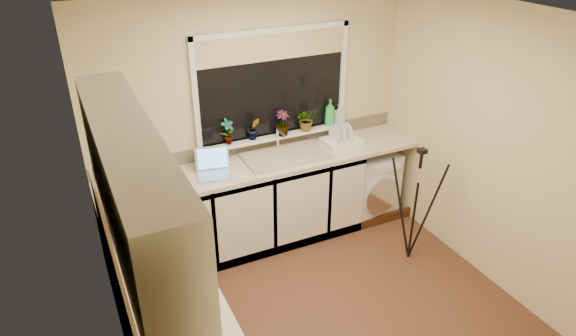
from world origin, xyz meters
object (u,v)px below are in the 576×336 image
(soap_bottle_clear, at_px, (339,114))
(cup_left, at_px, (179,328))
(dish_rack, at_px, (342,142))
(tripod, at_px, (415,206))
(steel_jar, at_px, (174,322))
(cup_back, at_px, (353,137))
(microwave, at_px, (142,204))
(soap_bottle_green, at_px, (330,112))
(laptop, at_px, (213,167))
(plant_a, at_px, (228,132))
(washing_machine, at_px, (368,183))
(kettle, at_px, (172,252))
(plant_b, at_px, (254,129))
(plant_c, at_px, (282,123))
(plant_d, at_px, (307,119))

(soap_bottle_clear, relative_size, cup_left, 1.80)
(dish_rack, distance_m, tripod, 1.01)
(steel_jar, height_order, cup_left, cup_left)
(cup_back, bearing_deg, microwave, -166.15)
(microwave, bearing_deg, soap_bottle_green, -65.68)
(laptop, distance_m, cup_left, 1.97)
(microwave, distance_m, plant_a, 1.24)
(soap_bottle_green, bearing_deg, washing_machine, -31.86)
(kettle, distance_m, tripod, 2.37)
(steel_jar, height_order, soap_bottle_green, soap_bottle_green)
(steel_jar, xyz_separation_m, microwave, (0.07, 1.23, 0.10))
(laptop, xyz_separation_m, tripod, (1.66, -0.87, -0.37))
(plant_b, relative_size, plant_c, 0.88)
(microwave, relative_size, plant_b, 2.36)
(dish_rack, relative_size, soap_bottle_green, 1.40)
(cup_back, bearing_deg, plant_a, 171.48)
(washing_machine, relative_size, soap_bottle_green, 2.71)
(kettle, bearing_deg, plant_a, 56.84)
(plant_b, height_order, soap_bottle_clear, plant_b)
(kettle, distance_m, plant_b, 1.81)
(microwave, height_order, plant_a, plant_a)
(plant_a, relative_size, soap_bottle_clear, 1.27)
(washing_machine, distance_m, plant_b, 1.48)
(washing_machine, relative_size, tripod, 0.63)
(tripod, bearing_deg, kettle, -161.97)
(microwave, distance_m, soap_bottle_green, 2.23)
(washing_machine, bearing_deg, cup_left, -150.34)
(plant_a, bearing_deg, laptop, -135.08)
(tripod, distance_m, plant_c, 1.50)
(plant_c, distance_m, cup_back, 0.78)
(tripod, distance_m, soap_bottle_green, 1.30)
(steel_jar, distance_m, plant_b, 2.38)
(washing_machine, xyz_separation_m, tripod, (-0.08, -0.88, 0.22))
(tripod, bearing_deg, microwave, -177.06)
(soap_bottle_green, distance_m, cup_left, 2.97)
(dish_rack, height_order, plant_d, plant_d)
(tripod, height_order, cup_back, tripod)
(laptop, height_order, kettle, laptop)
(soap_bottle_clear, height_order, cup_back, soap_bottle_clear)
(plant_b, relative_size, cup_back, 1.79)
(dish_rack, bearing_deg, plant_c, 164.93)
(plant_d, bearing_deg, soap_bottle_clear, 2.24)
(tripod, height_order, plant_c, plant_c)
(washing_machine, height_order, cup_back, cup_back)
(plant_b, bearing_deg, cup_left, -122.46)
(plant_b, relative_size, soap_bottle_green, 0.82)
(steel_jar, distance_m, soap_bottle_green, 2.94)
(plant_d, height_order, cup_left, plant_d)
(plant_b, relative_size, cup_left, 1.99)
(laptop, height_order, soap_bottle_green, soap_bottle_green)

